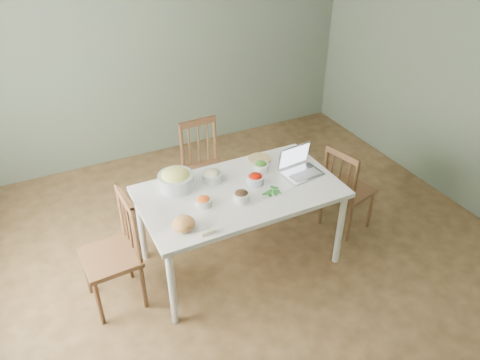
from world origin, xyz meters
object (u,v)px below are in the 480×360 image
chair_far (207,170)px  chair_left (109,255)px  laptop (303,163)px  chair_right (349,188)px  dining_table (240,226)px  bread_boule (184,224)px  bowl_squash (176,179)px

chair_far → chair_left: (-1.21, -0.84, 0.02)m
laptop → chair_right: bearing=-3.6°
chair_left → chair_right: (2.35, -0.04, -0.04)m
dining_table → bread_boule: (-0.62, -0.28, 0.46)m
dining_table → bread_boule: size_ratio=10.01×
chair_left → bread_boule: chair_left is taller
bread_boule → laptop: (1.23, 0.25, 0.06)m
chair_left → dining_table: bearing=86.0°
dining_table → chair_left: bearing=178.9°
dining_table → bread_boule: bearing=-155.3°
bread_boule → dining_table: bearing=24.7°
dining_table → laptop: 0.80m
chair_right → laptop: 0.74m
chair_far → chair_left: size_ratio=0.97×
bread_boule → bowl_squash: 0.57m
chair_right → chair_left: bearing=74.9°
bowl_squash → laptop: laptop is taller
dining_table → bread_boule: 0.82m
chair_far → bread_boule: bearing=-122.3°
chair_right → bread_boule: 1.87m
bread_boule → chair_left: bearing=150.5°
chair_left → bowl_squash: bearing=107.0°
chair_left → bowl_squash: (0.68, 0.25, 0.38)m
bread_boule → bowl_squash: bearing=75.7°
dining_table → chair_far: chair_far is taller
chair_far → laptop: size_ratio=2.93×
chair_far → chair_right: bearing=-39.9°
bread_boule → bowl_squash: (0.14, 0.55, 0.03)m
chair_right → laptop: bearing=77.6°
laptop → bread_boule: bearing=-173.8°
dining_table → bowl_squash: size_ratio=5.58×
chair_left → laptop: bearing=85.3°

